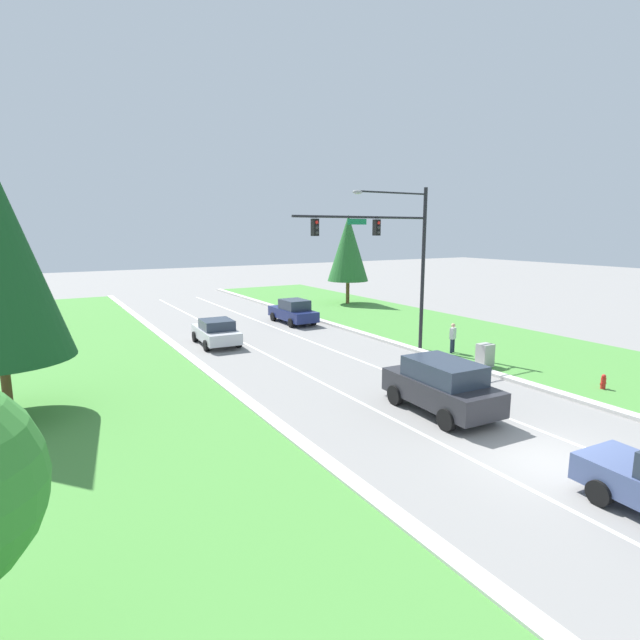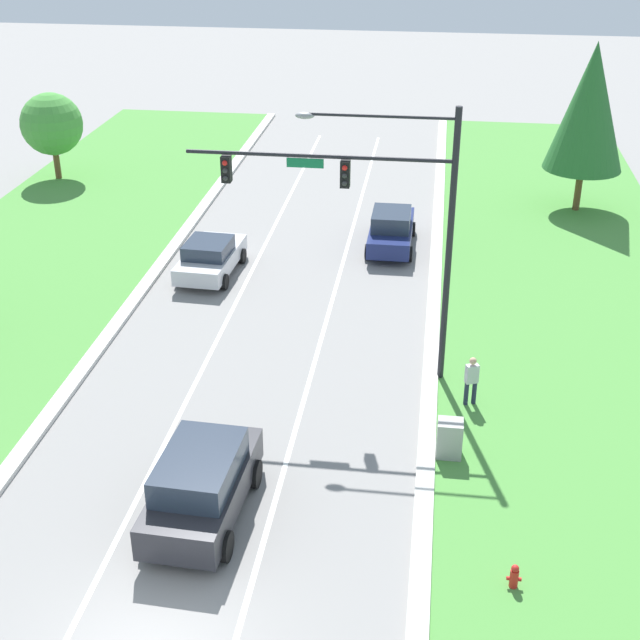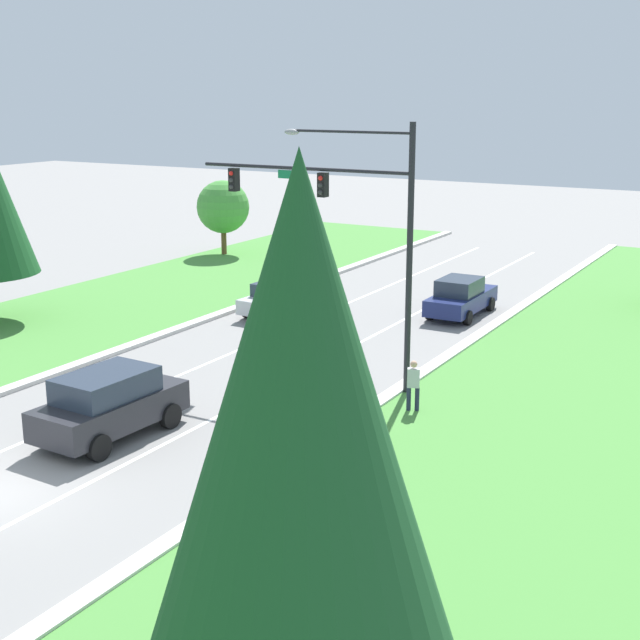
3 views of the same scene
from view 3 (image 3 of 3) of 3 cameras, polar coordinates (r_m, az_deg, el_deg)
The scene contains 12 objects.
curb_strip_right at distance 20.28m, azimuth -10.16°, elevation -14.19°, with size 0.50×90.00×0.15m.
grass_verge_right at distance 17.80m, azimuth 3.70°, elevation -18.53°, with size 10.00×90.00×0.08m.
lane_stripe_inner_right at distance 22.75m, azimuth -17.79°, elevation -11.58°, with size 0.14×81.00×0.01m.
traffic_signal_mast at distance 29.27m, azimuth 1.89°, elevation 6.79°, with size 8.03×0.41×8.81m.
charcoal_suv at distance 26.35m, azimuth -13.34°, elevation -5.21°, with size 2.35×4.71×1.97m.
silver_sedan at distance 39.74m, azimuth -2.52°, elevation 1.42°, with size 2.25×4.36×1.52m.
navy_sedan at distance 40.01m, azimuth 9.00°, elevation 1.46°, with size 1.99×4.65×1.73m.
utility_cabinet at distance 25.73m, azimuth 2.18°, elevation -6.34°, with size 0.70×0.60×1.18m.
pedestrian at distance 27.73m, azimuth 5.99°, elevation -4.10°, with size 0.43×0.35×1.69m.
fire_hydrant at distance 21.18m, azimuth -0.49°, elevation -11.83°, with size 0.34×0.20×0.70m.
conifer_near_right_tree at distance 10.77m, azimuth -1.24°, elevation -8.47°, with size 4.51×4.51×9.14m.
oak_far_left_tree at distance 54.34m, azimuth -6.23°, elevation 7.20°, with size 3.18×3.18×4.54m.
Camera 3 is at (17.34, -13.47, 9.72)m, focal length 50.00 mm.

